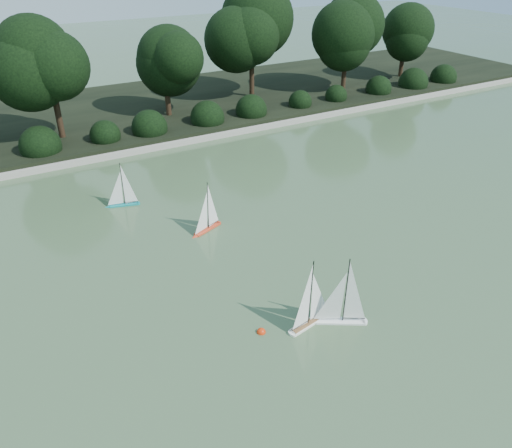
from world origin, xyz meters
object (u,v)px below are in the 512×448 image
object	(u,v)px
sailboat_orange	(205,223)
sailboat_teal	(120,199)
sailboat_white_a	(336,312)
race_buoy	(261,332)
sailboat_white_b	(313,312)

from	to	relation	value
sailboat_orange	sailboat_teal	world-z (taller)	sailboat_orange
sailboat_teal	sailboat_white_a	bearing A→B (deg)	-72.53
sailboat_white_a	sailboat_orange	bearing A→B (deg)	99.10
sailboat_orange	race_buoy	bearing A→B (deg)	-99.80
sailboat_white_a	sailboat_orange	size ratio (longest dim) A/B	1.14
sailboat_white_b	race_buoy	distance (m)	1.01
sailboat_white_a	race_buoy	xyz separation A→B (m)	(-1.31, 0.44, -0.24)
sailboat_white_b	sailboat_orange	xyz separation A→B (m)	(-0.31, 3.96, -0.02)
sailboat_orange	race_buoy	distance (m)	3.79
sailboat_white_b	race_buoy	size ratio (longest dim) A/B	9.21
sailboat_white_b	sailboat_teal	world-z (taller)	sailboat_white_b
sailboat_white_b	sailboat_orange	distance (m)	3.97
sailboat_white_a	sailboat_orange	xyz separation A→B (m)	(-0.67, 4.17, -0.03)
sailboat_white_a	race_buoy	size ratio (longest dim) A/B	9.32
sailboat_orange	sailboat_teal	distance (m)	2.66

